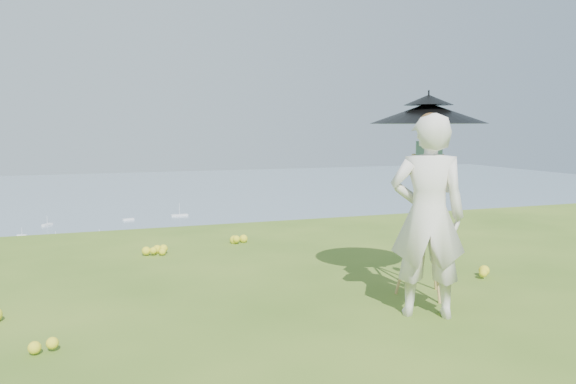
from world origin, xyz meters
name	(u,v)px	position (x,y,z in m)	size (l,w,h in m)	color
bay_water	(99,214)	(0.00, 240.00, -34.00)	(700.00, 700.00, 0.00)	slate
slope_trees	(149,374)	(0.00, 35.00, -15.00)	(110.00, 50.00, 6.00)	#1E5519
harbor_town	(122,355)	(0.00, 75.00, -29.50)	(110.00, 22.00, 5.00)	silver
moored_boats	(57,257)	(-12.50, 161.00, -33.65)	(140.00, 140.00, 0.70)	white
painter	(428,216)	(-0.49, 1.65, 0.90)	(0.66, 0.43, 1.81)	white
field_easel	(426,219)	(-0.16, 2.17, 0.78)	(0.59, 0.59, 1.55)	#AA8A47
sun_umbrella	(428,130)	(-0.15, 2.20, 1.66)	(1.14, 1.14, 0.77)	black
painter_cap	(431,119)	(-0.49, 1.65, 1.76)	(0.21, 0.25, 0.10)	#C36B75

